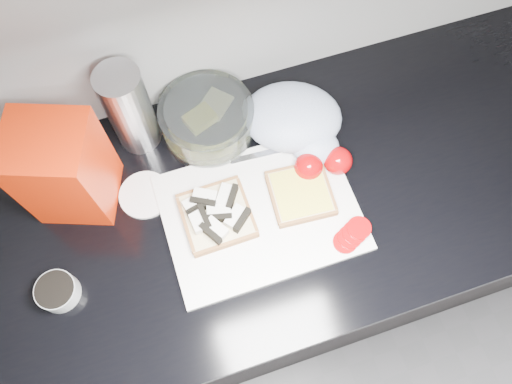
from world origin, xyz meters
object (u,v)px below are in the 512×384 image
cutting_board (261,213)px  bread_bag (64,169)px  glass_bowl (207,120)px  steel_canister (129,110)px

cutting_board → bread_bag: bearing=154.6°
bread_bag → glass_bowl: bearing=32.9°
cutting_board → glass_bowl: (-0.05, 0.23, 0.04)m
cutting_board → steel_canister: size_ratio=1.81×
bread_bag → steel_canister: bearing=54.0°
cutting_board → steel_canister: (-0.20, 0.26, 0.10)m
cutting_board → steel_canister: bearing=126.8°
cutting_board → bread_bag: bread_bag is taller
steel_canister → cutting_board: bearing=-53.2°
glass_bowl → cutting_board: bearing=-78.7°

